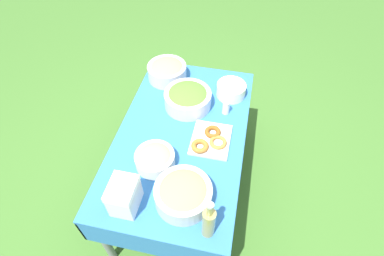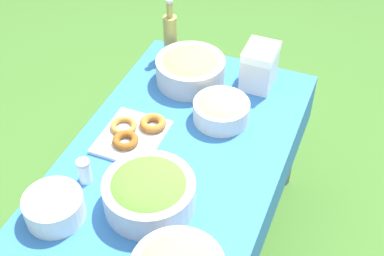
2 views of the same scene
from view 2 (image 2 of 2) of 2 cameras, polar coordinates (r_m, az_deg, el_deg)
name	(u,v)px [view 2 (image 2 of 2)]	position (r m, az deg, el deg)	size (l,w,h in m)	color
ground_plane	(178,254)	(2.65, -1.49, -13.31)	(14.00, 14.00, 0.00)	#3D6B28
picnic_table	(176,170)	(2.18, -1.76, -4.53)	(1.43, 0.83, 0.69)	#2D6BB2
salad_bowl	(149,192)	(1.90, -4.60, -6.77)	(0.33, 0.33, 0.14)	silver
pasta_bowl	(221,109)	(2.23, 3.15, 2.03)	(0.24, 0.24, 0.11)	silver
donut_platter	(134,133)	(2.19, -6.23, -0.57)	(0.31, 0.26, 0.05)	silver
plate_stack	(54,207)	(1.93, -14.49, -8.21)	(0.21, 0.21, 0.10)	white
olive_oil_bottle	(170,35)	(2.57, -2.32, 9.92)	(0.07, 0.07, 0.31)	#998E4C
fruit_bowl	(190,68)	(2.43, -0.17, 6.40)	(0.31, 0.31, 0.14)	#B2B7BC
cooler_box	(259,66)	(2.41, 7.21, 6.54)	(0.17, 0.14, 0.20)	silver
salt_shaker	(84,171)	(2.02, -11.40, -4.50)	(0.05, 0.05, 0.10)	white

